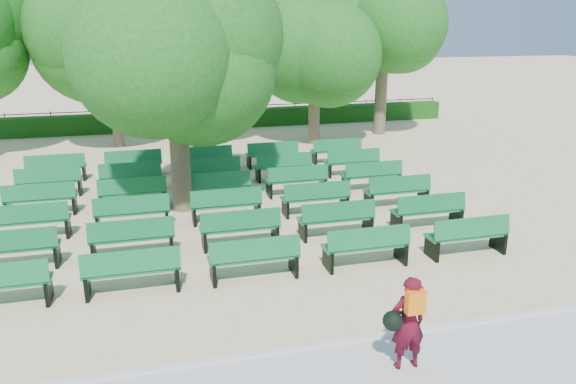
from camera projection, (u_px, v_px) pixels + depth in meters
name	position (u px, v px, depth m)	size (l,w,h in m)	color
ground	(259.00, 222.00, 15.17)	(120.00, 120.00, 0.00)	beige
curb	(336.00, 344.00, 9.38)	(30.00, 0.12, 0.10)	silver
hedge	(201.00, 120.00, 27.98)	(26.00, 0.70, 0.90)	#174D14
fence	(200.00, 127.00, 28.48)	(26.00, 0.10, 1.02)	black
tree_line	(211.00, 145.00, 24.41)	(21.80, 6.80, 7.04)	#206C1F
bench_array	(223.00, 207.00, 16.05)	(1.93, 0.69, 1.20)	#136C36
tree_among	(175.00, 60.00, 14.92)	(4.31, 4.31, 6.17)	brown
person	(407.00, 322.00, 8.51)	(0.72, 0.43, 1.53)	#4C0A1B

